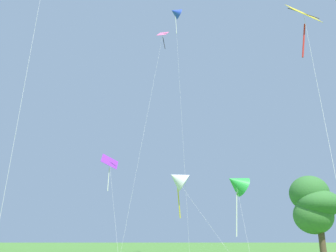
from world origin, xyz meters
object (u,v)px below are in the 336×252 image
at_px(kite_blue_delta, 175,13).
at_px(kite_green_small, 236,183).
at_px(kite_purple_streamer, 109,168).
at_px(kite_yellow_diamond, 304,23).
at_px(kite_pink_low, 161,44).
at_px(tree_left_oak, 314,204).
at_px(kite_white_distant, 178,179).

distance_m(kite_blue_delta, kite_green_small, 25.02).
height_order(kite_blue_delta, kite_purple_streamer, kite_blue_delta).
xyz_separation_m(kite_yellow_diamond, kite_pink_low, (-7.90, 21.73, 10.92)).
bearing_deg(tree_left_oak, kite_blue_delta, 142.32).
distance_m(kite_green_small, tree_left_oak, 6.82).
bearing_deg(tree_left_oak, kite_white_distant, 169.50).
bearing_deg(kite_green_small, kite_white_distant, 168.65).
bearing_deg(kite_green_small, kite_blue_delta, 123.38).
bearing_deg(tree_left_oak, kite_green_small, 170.21).
relative_size(kite_yellow_diamond, kite_pink_low, 0.55).
height_order(kite_white_distant, tree_left_oak, kite_white_distant).
distance_m(kite_purple_streamer, tree_left_oak, 19.95).
bearing_deg(kite_purple_streamer, tree_left_oak, -16.42).
height_order(kite_green_small, tree_left_oak, kite_green_small).
relative_size(kite_yellow_diamond, tree_left_oak, 2.01).
xyz_separation_m(kite_blue_delta, tree_left_oak, (11.60, -8.95, -25.19)).
relative_size(kite_yellow_diamond, kite_white_distant, 1.20).
xyz_separation_m(kite_pink_low, tree_left_oak, (13.37, -6.54, -19.26)).
distance_m(kite_yellow_diamond, kite_white_distant, 19.36).
height_order(kite_white_distant, kite_purple_streamer, kite_purple_streamer).
bearing_deg(kite_purple_streamer, kite_pink_low, 10.94).
bearing_deg(kite_white_distant, kite_purple_streamer, 154.39).
xyz_separation_m(kite_blue_delta, kite_pink_low, (-1.78, -2.41, -5.94)).
height_order(kite_blue_delta, tree_left_oak, kite_blue_delta).
height_order(kite_pink_low, tree_left_oak, kite_pink_low).
bearing_deg(tree_left_oak, kite_purple_streamer, 163.58).
xyz_separation_m(kite_blue_delta, kite_purple_streamer, (-7.10, -3.44, -20.97)).
relative_size(kite_purple_streamer, tree_left_oak, 1.48).
distance_m(kite_yellow_diamond, kite_purple_streamer, 24.91).
bearing_deg(kite_green_small, tree_left_oak, -9.79).
xyz_separation_m(kite_pink_low, kite_white_distant, (1.64, -4.37, -16.73)).
xyz_separation_m(kite_yellow_diamond, tree_left_oak, (5.47, 15.19, -8.34)).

